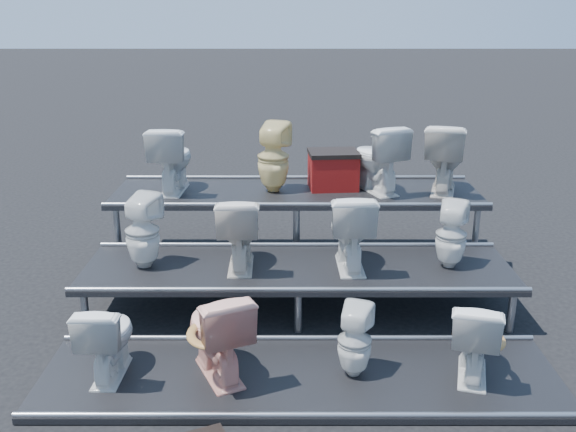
{
  "coord_description": "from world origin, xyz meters",
  "views": [
    {
      "loc": [
        -0.09,
        -5.85,
        2.92
      ],
      "look_at": [
        -0.1,
        0.1,
        0.95
      ],
      "focal_mm": 40.0,
      "sensor_mm": 36.0,
      "label": 1
    }
  ],
  "objects_px": {
    "toilet_2": "(355,341)",
    "toilet_5": "(239,231)",
    "toilet_7": "(451,235)",
    "toilet_8": "(172,159)",
    "red_crate": "(333,172)",
    "toilet_10": "(377,158)",
    "toilet_11": "(445,157)",
    "toilet_4": "(143,231)",
    "toilet_9": "(273,157)",
    "toilet_0": "(108,338)",
    "toilet_3": "(475,336)",
    "toilet_1": "(217,332)",
    "toilet_6": "(350,230)"
  },
  "relations": [
    {
      "from": "toilet_2",
      "to": "toilet_5",
      "type": "xyz_separation_m",
      "value": [
        -1.01,
        1.3,
        0.46
      ]
    },
    {
      "from": "toilet_5",
      "to": "toilet_7",
      "type": "distance_m",
      "value": 2.06
    },
    {
      "from": "toilet_8",
      "to": "toilet_2",
      "type": "bearing_deg",
      "value": 129.0
    },
    {
      "from": "toilet_7",
      "to": "toilet_8",
      "type": "relative_size",
      "value": 0.87
    },
    {
      "from": "toilet_7",
      "to": "red_crate",
      "type": "xyz_separation_m",
      "value": [
        -1.06,
        1.43,
        0.27
      ]
    },
    {
      "from": "toilet_10",
      "to": "toilet_11",
      "type": "distance_m",
      "value": 0.77
    },
    {
      "from": "toilet_5",
      "to": "toilet_7",
      "type": "bearing_deg",
      "value": 178.93
    },
    {
      "from": "toilet_8",
      "to": "toilet_10",
      "type": "bearing_deg",
      "value": -176.59
    },
    {
      "from": "toilet_4",
      "to": "toilet_9",
      "type": "height_order",
      "value": "toilet_9"
    },
    {
      "from": "toilet_0",
      "to": "red_crate",
      "type": "relative_size",
      "value": 1.21
    },
    {
      "from": "toilet_11",
      "to": "toilet_2",
      "type": "bearing_deg",
      "value": 80.13
    },
    {
      "from": "toilet_10",
      "to": "toilet_11",
      "type": "xyz_separation_m",
      "value": [
        0.77,
        0.0,
        0.01
      ]
    },
    {
      "from": "toilet_8",
      "to": "toilet_5",
      "type": "bearing_deg",
      "value": 126.74
    },
    {
      "from": "toilet_3",
      "to": "toilet_8",
      "type": "xyz_separation_m",
      "value": [
        -2.82,
        2.6,
        0.84
      ]
    },
    {
      "from": "toilet_5",
      "to": "toilet_10",
      "type": "xyz_separation_m",
      "value": [
        1.49,
        1.3,
        0.42
      ]
    },
    {
      "from": "toilet_0",
      "to": "toilet_1",
      "type": "distance_m",
      "value": 0.87
    },
    {
      "from": "toilet_5",
      "to": "toilet_6",
      "type": "height_order",
      "value": "toilet_6"
    },
    {
      "from": "toilet_1",
      "to": "toilet_2",
      "type": "height_order",
      "value": "toilet_1"
    },
    {
      "from": "toilet_1",
      "to": "toilet_6",
      "type": "bearing_deg",
      "value": -156.56
    },
    {
      "from": "toilet_4",
      "to": "toilet_6",
      "type": "relative_size",
      "value": 0.95
    },
    {
      "from": "toilet_4",
      "to": "toilet_5",
      "type": "bearing_deg",
      "value": -159.64
    },
    {
      "from": "toilet_3",
      "to": "toilet_5",
      "type": "height_order",
      "value": "toilet_5"
    },
    {
      "from": "toilet_3",
      "to": "toilet_9",
      "type": "distance_m",
      "value": 3.2
    },
    {
      "from": "toilet_0",
      "to": "toilet_8",
      "type": "height_order",
      "value": "toilet_8"
    },
    {
      "from": "toilet_0",
      "to": "toilet_10",
      "type": "xyz_separation_m",
      "value": [
        2.46,
        2.6,
        0.86
      ]
    },
    {
      "from": "toilet_9",
      "to": "toilet_8",
      "type": "bearing_deg",
      "value": 18.06
    },
    {
      "from": "toilet_5",
      "to": "toilet_9",
      "type": "bearing_deg",
      "value": -104.23
    },
    {
      "from": "toilet_5",
      "to": "toilet_3",
      "type": "bearing_deg",
      "value": 145.4
    },
    {
      "from": "toilet_4",
      "to": "toilet_11",
      "type": "bearing_deg",
      "value": -137.51
    },
    {
      "from": "toilet_3",
      "to": "toilet_6",
      "type": "relative_size",
      "value": 0.89
    },
    {
      "from": "toilet_11",
      "to": "red_crate",
      "type": "distance_m",
      "value": 1.28
    },
    {
      "from": "toilet_3",
      "to": "red_crate",
      "type": "distance_m",
      "value": 2.97
    },
    {
      "from": "toilet_4",
      "to": "toilet_6",
      "type": "xyz_separation_m",
      "value": [
        2.01,
        0.0,
        0.02
      ]
    },
    {
      "from": "toilet_0",
      "to": "toilet_4",
      "type": "relative_size",
      "value": 0.9
    },
    {
      "from": "toilet_5",
      "to": "toilet_10",
      "type": "height_order",
      "value": "toilet_10"
    },
    {
      "from": "toilet_4",
      "to": "toilet_6",
      "type": "bearing_deg",
      "value": -159.64
    },
    {
      "from": "toilet_1",
      "to": "toilet_6",
      "type": "relative_size",
      "value": 0.99
    },
    {
      "from": "toilet_10",
      "to": "toilet_9",
      "type": "bearing_deg",
      "value": -21.99
    },
    {
      "from": "toilet_9",
      "to": "toilet_1",
      "type": "bearing_deg",
      "value": 99.37
    },
    {
      "from": "toilet_9",
      "to": "toilet_11",
      "type": "distance_m",
      "value": 1.95
    },
    {
      "from": "toilet_11",
      "to": "toilet_6",
      "type": "bearing_deg",
      "value": 63.55
    },
    {
      "from": "toilet_7",
      "to": "toilet_2",
      "type": "bearing_deg",
      "value": 73.44
    },
    {
      "from": "toilet_1",
      "to": "toilet_7",
      "type": "bearing_deg",
      "value": -173.46
    },
    {
      "from": "toilet_8",
      "to": "toilet_10",
      "type": "xyz_separation_m",
      "value": [
        2.35,
        0.0,
        0.01
      ]
    },
    {
      "from": "toilet_5",
      "to": "toilet_11",
      "type": "distance_m",
      "value": 2.64
    },
    {
      "from": "toilet_7",
      "to": "toilet_11",
      "type": "distance_m",
      "value": 1.4
    },
    {
      "from": "toilet_1",
      "to": "toilet_5",
      "type": "xyz_separation_m",
      "value": [
        0.09,
        1.3,
        0.39
      ]
    },
    {
      "from": "toilet_10",
      "to": "toilet_6",
      "type": "bearing_deg",
      "value": 50.28
    },
    {
      "from": "toilet_3",
      "to": "toilet_10",
      "type": "xyz_separation_m",
      "value": [
        -0.47,
        2.6,
        0.85
      ]
    },
    {
      "from": "toilet_2",
      "to": "toilet_6",
      "type": "bearing_deg",
      "value": -73.23
    }
  ]
}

